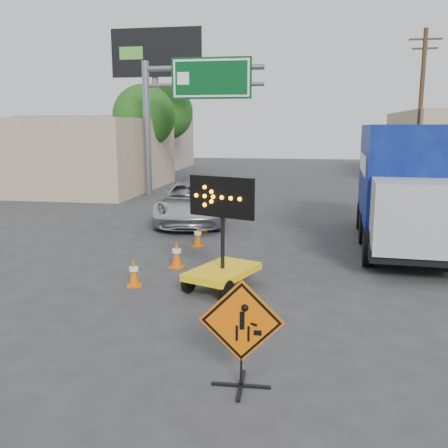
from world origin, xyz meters
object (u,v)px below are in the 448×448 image
(box_truck, at_px, (403,192))
(pickup_truck, at_px, (193,202))
(construction_sign, at_px, (241,331))
(arrow_board, at_px, (223,264))

(box_truck, bearing_deg, pickup_truck, 162.79)
(construction_sign, height_order, arrow_board, arrow_board)
(construction_sign, bearing_deg, arrow_board, 101.21)
(construction_sign, distance_m, pickup_truck, 12.32)
(construction_sign, xyz_separation_m, box_truck, (3.63, 9.18, 0.82))
(arrow_board, height_order, box_truck, box_truck)
(pickup_truck, xyz_separation_m, box_truck, (7.08, -2.64, 0.88))
(construction_sign, relative_size, box_truck, 0.20)
(construction_sign, xyz_separation_m, arrow_board, (-0.99, 4.18, -0.25))
(arrow_board, bearing_deg, pickup_truck, 129.78)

